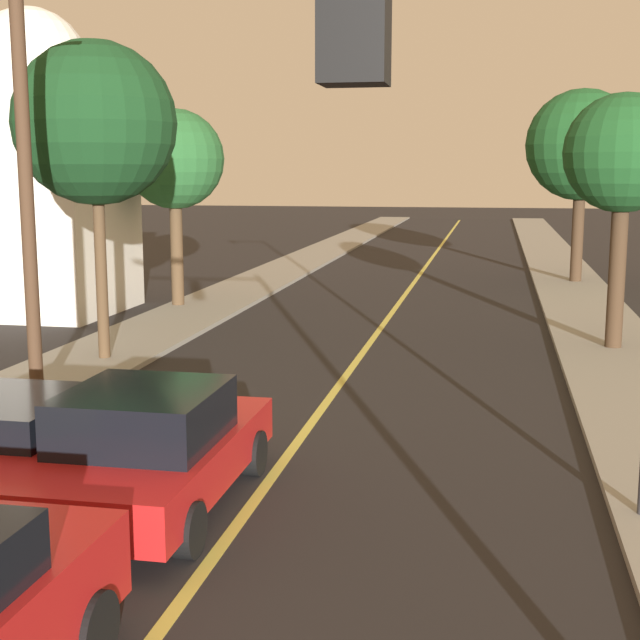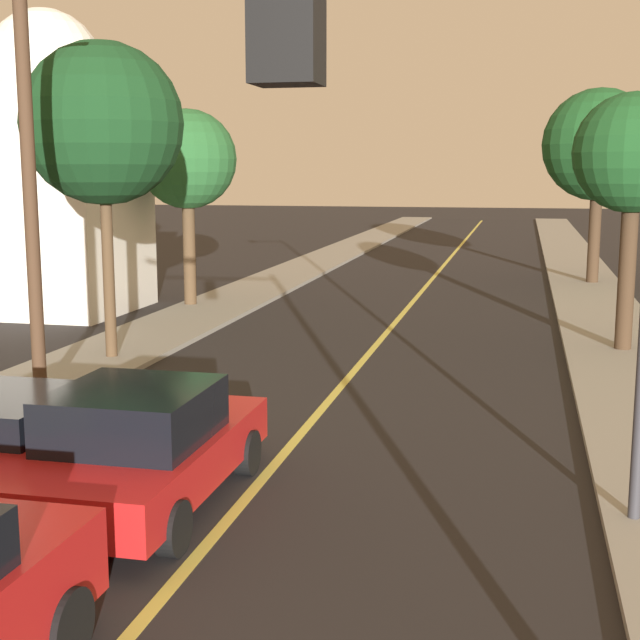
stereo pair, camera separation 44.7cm
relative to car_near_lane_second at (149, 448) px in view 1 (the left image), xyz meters
name	(u,v)px [view 1 (the left image)]	position (x,y,z in m)	size (l,w,h in m)	color
road_surface	(423,271)	(1.21, 26.82, -0.76)	(8.62, 80.00, 0.01)	black
sidewalk_left	(291,267)	(-4.35, 26.82, -0.70)	(2.50, 80.00, 0.12)	gray
sidewalk_right	(562,272)	(6.77, 26.82, -0.70)	(2.50, 80.00, 0.12)	gray
car_near_lane_second	(149,448)	(0.00, 0.00, 0.00)	(2.12, 4.27, 1.52)	red
car_outer_lane_second	(14,440)	(-1.90, 0.18, -0.07)	(2.06, 4.29, 1.29)	red
streetlamp_right	(625,74)	(5.39, 0.64, 4.37)	(2.13, 0.36, 7.87)	#333338
utility_pole_left	(25,171)	(-3.70, 4.06, 3.32)	(1.60, 0.24, 7.60)	#422D1E
tree_left_near	(174,161)	(-5.19, 15.26, 3.61)	(2.91, 2.91, 5.75)	#4C3823
tree_left_far	(95,124)	(-4.11, 7.70, 4.27)	(3.37, 3.37, 6.62)	#4C3823
tree_right_near	(623,156)	(6.79, 11.00, 3.64)	(2.63, 2.63, 5.67)	#3D2B1C
tree_right_far	(582,146)	(7.00, 23.48, 4.19)	(3.93, 3.93, 6.82)	#3D2B1C
domed_building_left	(37,178)	(-8.83, 13.86, 3.13)	(4.46, 4.46, 8.57)	silver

